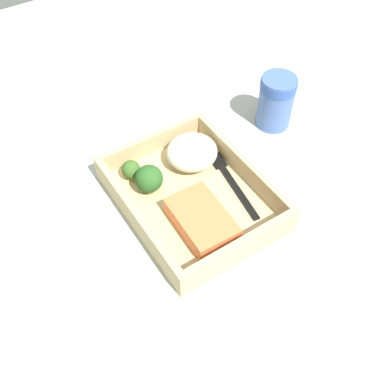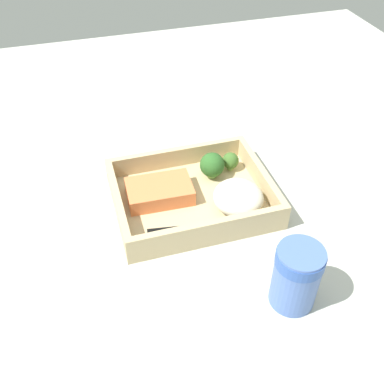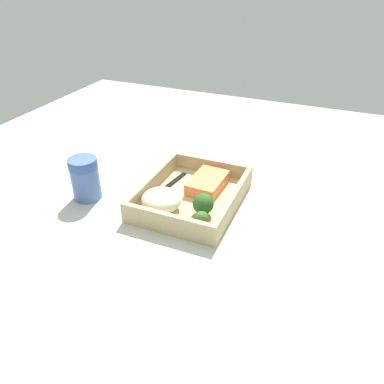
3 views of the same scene
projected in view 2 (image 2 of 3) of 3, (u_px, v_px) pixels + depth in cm
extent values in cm
cube|color=#B3B6AB|center=(192.00, 207.00, 82.18)|extent=(160.00, 160.00, 2.00)
cube|color=tan|center=(192.00, 201.00, 81.12)|extent=(27.52, 21.80, 1.20)
cube|color=tan|center=(210.00, 231.00, 72.05)|extent=(27.52, 1.20, 3.85)
cube|color=tan|center=(177.00, 157.00, 86.86)|extent=(27.52, 1.20, 3.85)
cube|color=tan|center=(118.00, 205.00, 76.65)|extent=(1.20, 19.40, 3.85)
cube|color=tan|center=(261.00, 177.00, 82.26)|extent=(1.20, 19.40, 3.85)
cube|color=#EC7A46|center=(160.00, 191.00, 79.92)|extent=(11.82, 7.89, 2.90)
ellipsoid|color=silver|center=(238.00, 197.00, 77.41)|extent=(8.71, 9.08, 4.68)
cylinder|color=#77A152|center=(212.00, 173.00, 84.92)|extent=(1.77, 1.77, 1.48)
sphere|color=#2C5D25|center=(212.00, 165.00, 83.59)|extent=(4.65, 4.65, 4.65)
cylinder|color=#75A250|center=(230.00, 166.00, 86.80)|extent=(1.20, 1.20, 1.10)
sphere|color=#3D6528|center=(230.00, 161.00, 85.86)|extent=(3.17, 3.17, 3.17)
cube|color=black|center=(184.00, 229.00, 74.74)|extent=(12.42, 2.99, 0.44)
cube|color=black|center=(231.00, 224.00, 75.53)|extent=(3.70, 2.70, 0.44)
cylinder|color=#4B6AB0|center=(296.00, 277.00, 62.50)|extent=(6.57, 6.57, 10.45)
cylinder|color=#3356A8|center=(301.00, 259.00, 59.93)|extent=(6.77, 6.77, 1.88)
cube|color=white|center=(73.00, 221.00, 77.99)|extent=(11.69, 13.83, 0.24)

